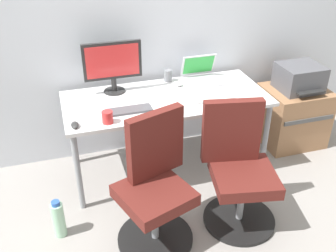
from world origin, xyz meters
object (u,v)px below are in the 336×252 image
object	(u,v)px
office_chair_right	(239,171)
printer	(299,78)
side_cabinet	(292,116)
open_laptop	(202,75)
office_chair_left	(155,188)
coffee_mug	(107,117)
water_bottle_on_floor	(59,219)
desktop_monitor	(113,64)

from	to	relation	value
office_chair_right	printer	bearing A→B (deg)	39.71
office_chair_right	printer	world-z (taller)	office_chair_right
side_cabinet	open_laptop	bearing A→B (deg)	170.22
office_chair_left	coffee_mug	world-z (taller)	office_chair_left
side_cabinet	printer	distance (m)	0.40
office_chair_right	coffee_mug	distance (m)	1.03
water_bottle_on_floor	desktop_monitor	distance (m)	1.28
side_cabinet	water_bottle_on_floor	xyz separation A→B (m)	(-2.29, -0.64, -0.14)
water_bottle_on_floor	printer	bearing A→B (deg)	15.54
desktop_monitor	open_laptop	size ratio (longest dim) A/B	1.55
office_chair_left	water_bottle_on_floor	xyz separation A→B (m)	(-0.67, 0.19, -0.28)
office_chair_left	printer	distance (m)	1.84
side_cabinet	water_bottle_on_floor	size ratio (longest dim) A/B	1.85
desktop_monitor	side_cabinet	bearing A→B (deg)	-5.15
office_chair_right	open_laptop	distance (m)	1.04
side_cabinet	desktop_monitor	distance (m)	1.84
printer	open_laptop	size ratio (longest dim) A/B	1.29
office_chair_right	water_bottle_on_floor	distance (m)	1.33
printer	coffee_mug	size ratio (longest dim) A/B	4.35
side_cabinet	printer	world-z (taller)	printer
open_laptop	coffee_mug	size ratio (longest dim) A/B	3.37
office_chair_right	coffee_mug	size ratio (longest dim) A/B	10.22
water_bottle_on_floor	coffee_mug	distance (m)	0.81
printer	coffee_mug	xyz separation A→B (m)	(-1.84, -0.35, 0.07)
printer	desktop_monitor	size ratio (longest dim) A/B	0.83
office_chair_left	coffee_mug	distance (m)	0.62
printer	desktop_monitor	xyz separation A→B (m)	(-1.70, 0.15, 0.27)
office_chair_right	open_laptop	xyz separation A→B (m)	(0.08, 0.98, 0.34)
desktop_monitor	water_bottle_on_floor	bearing A→B (deg)	-126.63
printer	desktop_monitor	world-z (taller)	desktop_monitor
desktop_monitor	coffee_mug	xyz separation A→B (m)	(-0.14, -0.51, -0.20)
office_chair_right	side_cabinet	xyz separation A→B (m)	(0.99, 0.83, -0.14)
office_chair_left	desktop_monitor	distance (m)	1.12
open_laptop	office_chair_left	bearing A→B (deg)	-125.65
office_chair_left	desktop_monitor	size ratio (longest dim) A/B	1.96
office_chair_right	desktop_monitor	distance (m)	1.32
office_chair_left	coffee_mug	bearing A→B (deg)	114.86
desktop_monitor	office_chair_left	bearing A→B (deg)	-85.40
side_cabinet	open_laptop	world-z (taller)	open_laptop
office_chair_right	side_cabinet	bearing A→B (deg)	39.74
office_chair_right	coffee_mug	bearing A→B (deg)	150.80
office_chair_left	open_laptop	xyz separation A→B (m)	(0.71, 0.99, 0.34)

